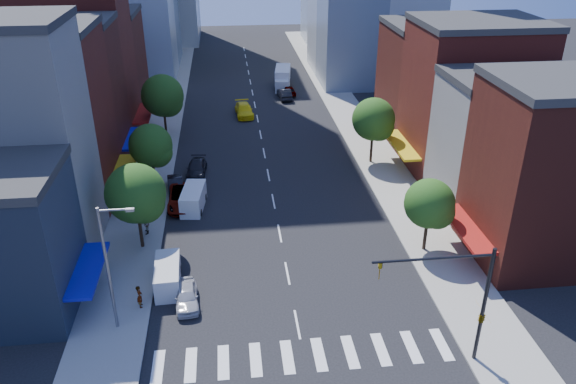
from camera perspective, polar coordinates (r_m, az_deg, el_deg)
name	(u,v)px	position (r m, az deg, el deg)	size (l,w,h in m)	color
ground	(297,324)	(38.94, 0.95, -13.30)	(220.00, 220.00, 0.00)	black
sidewalk_left	(161,127)	(74.37, -12.74, 6.48)	(5.00, 120.00, 0.15)	gray
sidewalk_right	(352,119)	(75.70, 6.54, 7.33)	(5.00, 120.00, 0.15)	gray
crosswalk	(303,356)	(36.71, 1.57, -16.29)	(19.00, 3.00, 0.01)	silver
bldg_left_1	(3,147)	(47.67, -27.00, 4.08)	(12.00, 8.00, 18.00)	#B6B1A8
bldg_left_2	(37,122)	(55.53, -24.12, 6.52)	(12.00, 9.00, 16.00)	maroon
bldg_left_3	(62,99)	(63.43, -22.02, 8.76)	(12.00, 8.00, 15.00)	#521C14
bldg_left_4	(78,69)	(71.11, -20.56, 11.65)	(12.00, 9.00, 17.00)	maroon
bldg_left_5	(96,66)	(80.57, -18.91, 12.06)	(12.00, 10.00, 13.00)	#521C14
bldg_right_0	(561,175)	(47.41, 25.98, 1.53)	(12.00, 9.00, 14.00)	#521C14
bldg_right_1	(507,146)	(54.50, 21.38, 4.40)	(12.00, 8.00, 12.00)	#B6B1A8
bldg_right_2	(470,100)	(61.62, 17.98, 8.92)	(12.00, 10.00, 15.00)	maroon
bldg_right_3	(435,83)	(70.74, 14.73, 10.71)	(12.00, 10.00, 13.00)	#521C14
traffic_signal	(475,307)	(35.46, 18.45, -10.98)	(7.24, 2.24, 8.00)	black
streetlight	(110,262)	(37.22, -17.67, -6.78)	(2.25, 0.25, 9.00)	slate
tree_left_near	(138,196)	(45.81, -15.03, -0.37)	(4.80, 4.80, 7.30)	black
tree_left_mid	(152,147)	(55.89, -13.61, 4.44)	(4.20, 4.20, 6.65)	black
tree_left_far	(164,97)	(68.79, -12.50, 9.37)	(5.00, 5.00, 7.75)	black
tree_right_near	(431,206)	(45.64, 14.36, -1.35)	(4.00, 4.00, 6.20)	black
tree_right_far	(375,121)	(61.05, 8.82, 7.14)	(4.60, 4.60, 7.20)	black
parked_car_front	(186,296)	(40.89, -10.28, -10.34)	(1.61, 4.01, 1.37)	#B3B4B8
parked_car_second	(176,185)	(56.48, -11.36, 0.66)	(1.46, 4.20, 1.38)	black
parked_car_third	(183,198)	(53.70, -10.64, -0.57)	(2.67, 5.80, 1.61)	#999999
parked_car_rear	(197,169)	(59.85, -9.28, 2.37)	(1.90, 4.68, 1.36)	black
cargo_van_near	(168,276)	(42.63, -12.12, -8.38)	(1.99, 4.52, 1.90)	silver
cargo_van_far	(193,199)	(52.89, -9.62, -0.73)	(2.39, 4.79, 1.96)	white
taxi	(244,110)	(76.90, -4.48, 8.30)	(2.20, 5.41, 1.57)	yellow
traffic_car_oncoming	(284,94)	(83.88, -0.37, 9.94)	(1.61, 4.62, 1.52)	black
traffic_car_far	(289,90)	(85.87, 0.07, 10.29)	(1.60, 3.98, 1.36)	#999999
box_truck	(283,78)	(89.48, -0.54, 11.46)	(3.15, 7.63, 2.98)	silver
pedestrian_near	(140,296)	(41.00, -14.84, -10.21)	(0.62, 0.41, 1.71)	#999999
pedestrian_far	(145,224)	(49.44, -14.33, -3.18)	(0.89, 0.69, 1.82)	#999999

